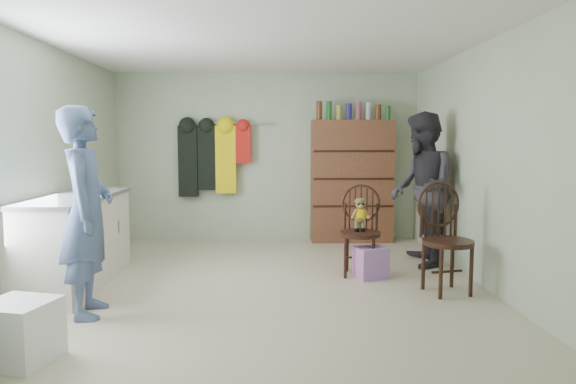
{
  "coord_description": "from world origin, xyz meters",
  "views": [
    {
      "loc": [
        0.11,
        -5.27,
        1.49
      ],
      "look_at": [
        0.25,
        0.2,
        0.95
      ],
      "focal_mm": 32.0,
      "sensor_mm": 36.0,
      "label": 1
    }
  ],
  "objects_px": {
    "counter": "(76,241)",
    "chair_far": "(444,233)",
    "dresser": "(352,180)",
    "chair_front": "(360,224)"
  },
  "relations": [
    {
      "from": "counter",
      "to": "chair_far",
      "type": "relative_size",
      "value": 1.7
    },
    {
      "from": "dresser",
      "to": "chair_far",
      "type": "bearing_deg",
      "value": -78.36
    },
    {
      "from": "chair_far",
      "to": "dresser",
      "type": "relative_size",
      "value": 0.53
    },
    {
      "from": "chair_front",
      "to": "dresser",
      "type": "relative_size",
      "value": 0.49
    },
    {
      "from": "chair_front",
      "to": "dresser",
      "type": "xyz_separation_m",
      "value": [
        0.19,
        1.93,
        0.34
      ]
    },
    {
      "from": "counter",
      "to": "chair_front",
      "type": "relative_size",
      "value": 1.84
    },
    {
      "from": "chair_front",
      "to": "chair_far",
      "type": "relative_size",
      "value": 0.92
    },
    {
      "from": "dresser",
      "to": "chair_front",
      "type": "bearing_deg",
      "value": -95.54
    },
    {
      "from": "counter",
      "to": "chair_far",
      "type": "height_order",
      "value": "chair_far"
    },
    {
      "from": "counter",
      "to": "chair_front",
      "type": "height_order",
      "value": "chair_front"
    }
  ]
}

